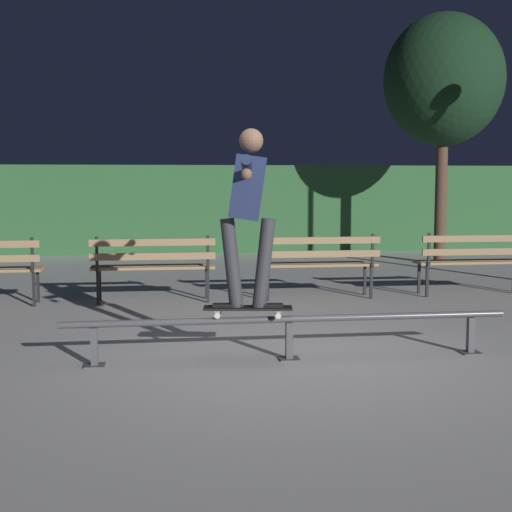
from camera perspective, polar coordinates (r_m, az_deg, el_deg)
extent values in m
plane|color=#ADAAA8|center=(6.73, 2.50, -7.86)|extent=(90.00, 90.00, 0.00)
cube|color=#2D5B33|center=(16.53, -3.89, 3.66)|extent=(24.00, 1.20, 1.90)
cylinder|color=#47474C|center=(6.62, 2.57, -4.86)|extent=(4.01, 0.06, 0.06)
cube|color=#47474C|center=(6.57, -12.34, -6.85)|extent=(0.06, 0.06, 0.34)
cube|color=#47474C|center=(6.60, -12.31, -8.22)|extent=(0.18, 0.18, 0.01)
cube|color=#47474C|center=(6.66, 2.56, -6.54)|extent=(0.06, 0.06, 0.34)
cube|color=#47474C|center=(6.70, 2.56, -7.89)|extent=(0.18, 0.18, 0.01)
cube|color=#47474C|center=(7.17, 16.17, -5.87)|extent=(0.06, 0.06, 0.34)
cube|color=#47474C|center=(7.20, 16.13, -7.13)|extent=(0.18, 0.18, 0.01)
cube|color=black|center=(6.54, -0.63, -4.02)|extent=(0.80, 0.31, 0.02)
cube|color=black|center=(6.54, -0.63, -3.93)|extent=(0.78, 0.30, 0.00)
cube|color=#9E9EA3|center=(6.55, 1.70, -4.17)|extent=(0.07, 0.18, 0.02)
cube|color=#9E9EA3|center=(6.55, -2.95, -4.17)|extent=(0.07, 0.18, 0.02)
cylinder|color=beige|center=(6.47, 1.72, -4.60)|extent=(0.06, 0.04, 0.05)
cylinder|color=beige|center=(6.63, 1.68, -4.35)|extent=(0.06, 0.04, 0.05)
cylinder|color=beige|center=(6.48, -2.99, -4.59)|extent=(0.06, 0.04, 0.05)
cylinder|color=beige|center=(6.64, -2.91, -4.34)|extent=(0.06, 0.04, 0.05)
cube|color=black|center=(6.54, 0.95, -3.81)|extent=(0.27, 0.14, 0.03)
cube|color=black|center=(6.54, -2.21, -3.81)|extent=(0.27, 0.14, 0.03)
cylinder|color=#333338|center=(6.48, 0.61, -0.54)|extent=(0.22, 0.15, 0.79)
cylinder|color=#333338|center=(6.49, -1.87, -0.54)|extent=(0.22, 0.15, 0.79)
cube|color=#1E284C|center=(6.44, -0.64, 5.30)|extent=(0.38, 0.40, 0.57)
cylinder|color=#1E284C|center=(6.06, -0.70, 6.77)|extent=(0.17, 0.61, 0.21)
cylinder|color=#1E284C|center=(6.82, -0.59, 6.68)|extent=(0.17, 0.61, 0.21)
sphere|color=brown|center=(5.78, -0.74, 6.31)|extent=(0.09, 0.09, 0.09)
sphere|color=brown|center=(7.10, -0.56, 6.25)|extent=(0.09, 0.09, 0.09)
sphere|color=brown|center=(6.45, -0.37, 8.85)|extent=(0.21, 0.21, 0.21)
cube|color=black|center=(10.08, -16.42, -2.20)|extent=(0.04, 0.04, 0.44)
cube|color=black|center=(9.76, -16.71, -2.47)|extent=(0.04, 0.04, 0.44)
cube|color=black|center=(9.67, -16.83, 0.08)|extent=(0.04, 0.04, 0.44)
cube|color=black|center=(9.99, -3.84, -2.04)|extent=(0.04, 0.04, 0.44)
cube|color=black|center=(9.68, -3.72, -2.30)|extent=(0.04, 0.04, 0.44)
cube|color=black|center=(9.58, -3.72, 0.27)|extent=(0.04, 0.04, 0.44)
cube|color=black|center=(10.01, -11.91, -2.14)|extent=(0.04, 0.04, 0.44)
cube|color=black|center=(9.69, -12.06, -2.41)|extent=(0.04, 0.04, 0.44)
cube|color=black|center=(9.60, -12.14, 0.16)|extent=(0.04, 0.04, 0.44)
cube|color=#937551|center=(9.93, -7.90, -0.75)|extent=(1.60, 0.11, 0.04)
cube|color=#937551|center=(9.79, -7.91, -0.85)|extent=(1.60, 0.11, 0.04)
cube|color=#937551|center=(9.65, -7.91, -0.94)|extent=(1.60, 0.11, 0.04)
cube|color=#937551|center=(9.56, -7.93, -0.03)|extent=(1.60, 0.06, 0.09)
cube|color=#937551|center=(9.54, -7.95, 1.05)|extent=(1.60, 0.06, 0.09)
cube|color=black|center=(10.39, 8.36, -1.78)|extent=(0.04, 0.04, 0.44)
cube|color=black|center=(10.08, 8.85, -2.03)|extent=(0.04, 0.04, 0.44)
cube|color=black|center=(9.99, 8.95, 0.44)|extent=(0.04, 0.04, 0.44)
cube|color=black|center=(10.10, 0.64, -1.94)|extent=(0.04, 0.04, 0.44)
cube|color=black|center=(9.78, 0.90, -2.20)|extent=(0.04, 0.04, 0.44)
cube|color=black|center=(9.69, 0.94, 0.35)|extent=(0.04, 0.04, 0.44)
cube|color=#937551|center=(10.17, 4.59, -0.55)|extent=(1.60, 0.11, 0.04)
cube|color=#937551|center=(10.03, 4.75, -0.64)|extent=(1.60, 0.11, 0.04)
cube|color=#937551|center=(9.90, 4.92, -0.73)|extent=(1.60, 0.11, 0.04)
cube|color=#937551|center=(9.81, 5.02, 0.16)|extent=(1.60, 0.06, 0.09)
cube|color=#937551|center=(9.80, 5.03, 1.21)|extent=(1.60, 0.06, 0.09)
cube|color=black|center=(10.65, 12.42, -1.67)|extent=(0.04, 0.04, 0.44)
cube|color=black|center=(10.35, 13.02, -1.90)|extent=(0.04, 0.04, 0.44)
cube|color=black|center=(10.27, 13.15, 0.51)|extent=(0.04, 0.04, 0.44)
cube|color=#937551|center=(10.86, 15.98, -0.35)|extent=(1.60, 0.11, 0.04)
cube|color=#937551|center=(10.74, 16.28, -0.43)|extent=(1.60, 0.11, 0.04)
cube|color=#937551|center=(10.61, 16.58, -0.51)|extent=(1.60, 0.11, 0.04)
cube|color=#937551|center=(10.53, 16.76, 0.32)|extent=(1.60, 0.06, 0.09)
cube|color=#937551|center=(10.51, 16.79, 1.30)|extent=(1.60, 0.06, 0.09)
cylinder|color=#4C3828|center=(14.47, 14.02, 4.36)|extent=(0.22, 0.22, 2.50)
ellipsoid|color=black|center=(14.58, 14.24, 13.00)|extent=(2.22, 2.22, 2.45)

